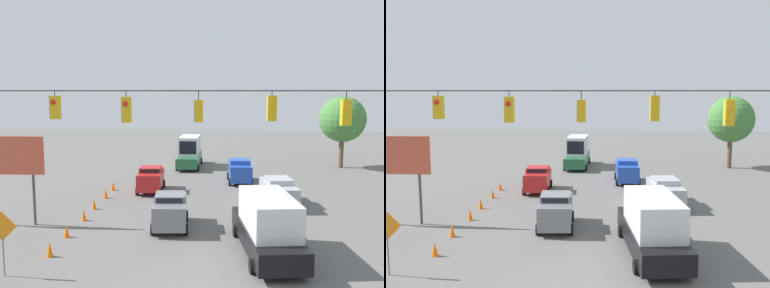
# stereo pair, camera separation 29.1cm
# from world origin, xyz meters

# --- Properties ---
(overhead_signal_span) EXTENTS (19.12, 0.38, 8.59)m
(overhead_signal_span) POSITION_xyz_m (-0.04, -1.93, 5.60)
(overhead_signal_span) COLOR #4C473D
(overhead_signal_span) RESTS_ON ground_plane
(sedan_blue_oncoming_deep) EXTENTS (2.06, 4.01, 2.01)m
(sedan_blue_oncoming_deep) POSITION_xyz_m (-2.99, -22.64, 1.05)
(sedan_blue_oncoming_deep) COLOR #234CB2
(sedan_blue_oncoming_deep) RESTS_ON ground_plane
(sedan_red_withflow_far) EXTENTS (2.11, 4.01, 1.96)m
(sedan_red_withflow_far) POSITION_xyz_m (4.22, -19.05, 1.02)
(sedan_red_withflow_far) COLOR red
(sedan_red_withflow_far) RESTS_ON ground_plane
(box_truck_green_withflow_deep) EXTENTS (2.56, 6.83, 3.18)m
(box_truck_green_withflow_deep) POSITION_xyz_m (1.70, -30.16, 1.55)
(box_truck_green_withflow_deep) COLOR #236038
(box_truck_green_withflow_deep) RESTS_ON ground_plane
(sedan_silver_oncoming_far) EXTENTS (2.30, 4.70, 1.91)m
(sedan_silver_oncoming_far) POSITION_xyz_m (-5.17, -15.39, 1.00)
(sedan_silver_oncoming_far) COLOR #A8AAB2
(sedan_silver_oncoming_far) RESTS_ON ground_plane
(sedan_grey_withflow_mid) EXTENTS (2.20, 3.97, 2.01)m
(sedan_grey_withflow_mid) POSITION_xyz_m (1.84, -10.13, 1.04)
(sedan_grey_withflow_mid) COLOR slate
(sedan_grey_withflow_mid) RESTS_ON ground_plane
(box_truck_black_crossing_near) EXTENTS (3.03, 7.47, 2.94)m
(box_truck_black_crossing_near) POSITION_xyz_m (-3.21, -6.35, 1.45)
(box_truck_black_crossing_near) COLOR black
(box_truck_black_crossing_near) RESTS_ON ground_plane
(traffic_cone_nearest) EXTENTS (0.32, 0.32, 0.72)m
(traffic_cone_nearest) POSITION_xyz_m (7.20, -5.54, 0.36)
(traffic_cone_nearest) COLOR orange
(traffic_cone_nearest) RESTS_ON ground_plane
(traffic_cone_second) EXTENTS (0.32, 0.32, 0.72)m
(traffic_cone_second) POSITION_xyz_m (7.31, -8.25, 0.36)
(traffic_cone_second) COLOR orange
(traffic_cone_second) RESTS_ON ground_plane
(traffic_cone_third) EXTENTS (0.32, 0.32, 0.72)m
(traffic_cone_third) POSITION_xyz_m (7.25, -11.24, 0.36)
(traffic_cone_third) COLOR orange
(traffic_cone_third) RESTS_ON ground_plane
(traffic_cone_fourth) EXTENTS (0.32, 0.32, 0.72)m
(traffic_cone_fourth) POSITION_xyz_m (7.33, -13.80, 0.36)
(traffic_cone_fourth) COLOR orange
(traffic_cone_fourth) RESTS_ON ground_plane
(traffic_cone_fifth) EXTENTS (0.32, 0.32, 0.72)m
(traffic_cone_fifth) POSITION_xyz_m (7.26, -16.71, 0.36)
(traffic_cone_fifth) COLOR orange
(traffic_cone_fifth) RESTS_ON ground_plane
(traffic_cone_farthest) EXTENTS (0.32, 0.32, 0.72)m
(traffic_cone_farthest) POSITION_xyz_m (7.29, -19.23, 0.36)
(traffic_cone_farthest) COLOR orange
(traffic_cone_farthest) RESTS_ON ground_plane
(roadside_billboard) EXTENTS (4.50, 0.16, 5.26)m
(roadside_billboard) POSITION_xyz_m (11.47, -10.35, 3.84)
(roadside_billboard) COLOR #4C473D
(roadside_billboard) RESTS_ON ground_plane
(work_zone_sign) EXTENTS (1.27, 0.06, 2.84)m
(work_zone_sign) POSITION_xyz_m (8.34, -3.34, 1.99)
(work_zone_sign) COLOR slate
(work_zone_sign) RESTS_ON ground_plane
(tree_horizon_left) EXTENTS (4.66, 4.66, 7.32)m
(tree_horizon_left) POSITION_xyz_m (-13.87, -30.29, 4.96)
(tree_horizon_left) COLOR brown
(tree_horizon_left) RESTS_ON ground_plane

